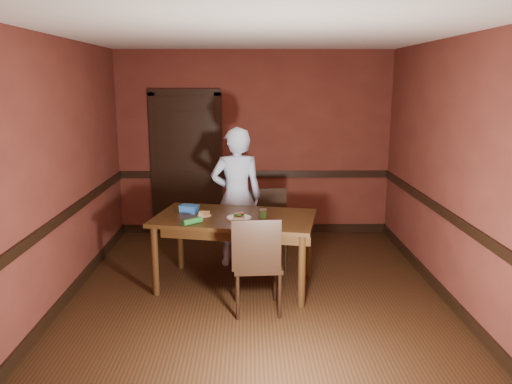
{
  "coord_description": "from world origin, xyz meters",
  "views": [
    {
      "loc": [
        -0.08,
        -5.07,
        2.26
      ],
      "look_at": [
        0.0,
        0.35,
        1.05
      ],
      "focal_mm": 35.0,
      "sensor_mm": 36.0,
      "label": 1
    }
  ],
  "objects_px": {
    "chair_far": "(268,230)",
    "person": "(237,197)",
    "cheese_saucer": "(204,214)",
    "food_tub": "(189,209)",
    "chair_near": "(257,263)",
    "sandwich_plate": "(239,217)",
    "dining_table": "(235,251)",
    "sauce_jar": "(263,213)"
  },
  "relations": [
    {
      "from": "dining_table",
      "to": "sandwich_plate",
      "type": "bearing_deg",
      "value": -54.12
    },
    {
      "from": "dining_table",
      "to": "chair_far",
      "type": "relative_size",
      "value": 1.82
    },
    {
      "from": "sandwich_plate",
      "to": "food_tub",
      "type": "height_order",
      "value": "food_tub"
    },
    {
      "from": "person",
      "to": "sandwich_plate",
      "type": "distance_m",
      "value": 0.79
    },
    {
      "from": "chair_far",
      "to": "cheese_saucer",
      "type": "xyz_separation_m",
      "value": [
        -0.72,
        -0.57,
        0.35
      ]
    },
    {
      "from": "chair_near",
      "to": "dining_table",
      "type": "bearing_deg",
      "value": -72.07
    },
    {
      "from": "chair_far",
      "to": "chair_near",
      "type": "height_order",
      "value": "chair_near"
    },
    {
      "from": "person",
      "to": "sandwich_plate",
      "type": "xyz_separation_m",
      "value": [
        0.04,
        -0.79,
        -0.03
      ]
    },
    {
      "from": "food_tub",
      "to": "sauce_jar",
      "type": "bearing_deg",
      "value": 4.26
    },
    {
      "from": "dining_table",
      "to": "sauce_jar",
      "type": "xyz_separation_m",
      "value": [
        0.31,
        -0.07,
        0.45
      ]
    },
    {
      "from": "sandwich_plate",
      "to": "food_tub",
      "type": "bearing_deg",
      "value": 154.81
    },
    {
      "from": "chair_far",
      "to": "food_tub",
      "type": "distance_m",
      "value": 1.07
    },
    {
      "from": "chair_near",
      "to": "cheese_saucer",
      "type": "distance_m",
      "value": 0.91
    },
    {
      "from": "person",
      "to": "food_tub",
      "type": "relative_size",
      "value": 7.38
    },
    {
      "from": "cheese_saucer",
      "to": "person",
      "type": "bearing_deg",
      "value": 63.08
    },
    {
      "from": "chair_near",
      "to": "food_tub",
      "type": "relative_size",
      "value": 4.28
    },
    {
      "from": "person",
      "to": "sandwich_plate",
      "type": "bearing_deg",
      "value": 86.71
    },
    {
      "from": "sandwich_plate",
      "to": "chair_near",
      "type": "bearing_deg",
      "value": -69.72
    },
    {
      "from": "chair_near",
      "to": "cheese_saucer",
      "type": "height_order",
      "value": "chair_near"
    },
    {
      "from": "person",
      "to": "dining_table",
      "type": "bearing_deg",
      "value": 83.24
    },
    {
      "from": "sauce_jar",
      "to": "food_tub",
      "type": "xyz_separation_m",
      "value": [
        -0.83,
        0.23,
        -0.01
      ]
    },
    {
      "from": "chair_near",
      "to": "food_tub",
      "type": "height_order",
      "value": "chair_near"
    },
    {
      "from": "person",
      "to": "food_tub",
      "type": "height_order",
      "value": "person"
    },
    {
      "from": "chair_far",
      "to": "person",
      "type": "xyz_separation_m",
      "value": [
        -0.38,
        0.1,
        0.39
      ]
    },
    {
      "from": "chair_far",
      "to": "food_tub",
      "type": "relative_size",
      "value": 4.07
    },
    {
      "from": "chair_far",
      "to": "cheese_saucer",
      "type": "distance_m",
      "value": 0.98
    },
    {
      "from": "person",
      "to": "cheese_saucer",
      "type": "bearing_deg",
      "value": 56.69
    },
    {
      "from": "chair_far",
      "to": "person",
      "type": "height_order",
      "value": "person"
    },
    {
      "from": "dining_table",
      "to": "chair_near",
      "type": "distance_m",
      "value": 0.66
    },
    {
      "from": "sandwich_plate",
      "to": "chair_far",
      "type": "bearing_deg",
      "value": 63.96
    },
    {
      "from": "chair_near",
      "to": "sandwich_plate",
      "type": "xyz_separation_m",
      "value": [
        -0.19,
        0.51,
        0.33
      ]
    },
    {
      "from": "dining_table",
      "to": "sandwich_plate",
      "type": "relative_size",
      "value": 6.48
    },
    {
      "from": "dining_table",
      "to": "chair_near",
      "type": "height_order",
      "value": "chair_near"
    },
    {
      "from": "sandwich_plate",
      "to": "cheese_saucer",
      "type": "xyz_separation_m",
      "value": [
        -0.38,
        0.12,
        0.0
      ]
    },
    {
      "from": "cheese_saucer",
      "to": "food_tub",
      "type": "distance_m",
      "value": 0.24
    },
    {
      "from": "dining_table",
      "to": "chair_far",
      "type": "xyz_separation_m",
      "value": [
        0.38,
        0.59,
        0.07
      ]
    },
    {
      "from": "sandwich_plate",
      "to": "food_tub",
      "type": "distance_m",
      "value": 0.63
    },
    {
      "from": "chair_near",
      "to": "sandwich_plate",
      "type": "distance_m",
      "value": 0.64
    },
    {
      "from": "dining_table",
      "to": "cheese_saucer",
      "type": "bearing_deg",
      "value": -171.19
    },
    {
      "from": "food_tub",
      "to": "cheese_saucer",
      "type": "bearing_deg",
      "value": -19.03
    },
    {
      "from": "dining_table",
      "to": "sauce_jar",
      "type": "relative_size",
      "value": 17.98
    },
    {
      "from": "sandwich_plate",
      "to": "food_tub",
      "type": "xyz_separation_m",
      "value": [
        -0.57,
        0.27,
        0.02
      ]
    }
  ]
}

